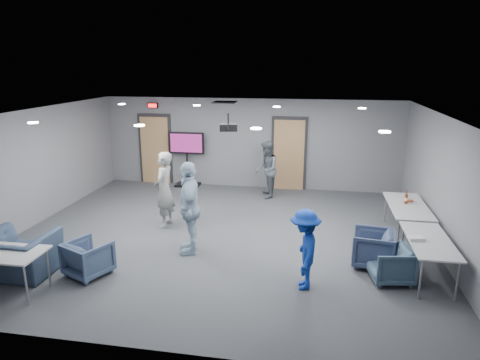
% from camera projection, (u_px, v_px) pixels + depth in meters
% --- Properties ---
extents(floor, '(9.00, 9.00, 0.00)m').
position_uv_depth(floor, '(222.00, 236.00, 9.50)').
color(floor, '#34363B').
rests_on(floor, ground).
extents(ceiling, '(9.00, 9.00, 0.00)m').
position_uv_depth(ceiling, '(220.00, 114.00, 8.78)').
color(ceiling, silver).
rests_on(ceiling, wall_back).
extents(wall_back, '(9.00, 0.02, 2.70)m').
position_uv_depth(wall_back, '(250.00, 144.00, 12.94)').
color(wall_back, slate).
rests_on(wall_back, floor).
extents(wall_front, '(9.00, 0.02, 2.70)m').
position_uv_depth(wall_front, '(151.00, 258.00, 5.34)').
color(wall_front, slate).
rests_on(wall_front, floor).
extents(wall_left, '(0.02, 8.00, 2.70)m').
position_uv_depth(wall_left, '(31.00, 168.00, 9.90)').
color(wall_left, slate).
rests_on(wall_left, floor).
extents(wall_right, '(0.02, 8.00, 2.70)m').
position_uv_depth(wall_right, '(445.00, 187.00, 8.38)').
color(wall_right, slate).
rests_on(wall_right, floor).
extents(door_left, '(1.06, 0.17, 2.24)m').
position_uv_depth(door_left, '(155.00, 150.00, 13.48)').
color(door_left, black).
rests_on(door_left, wall_back).
extents(door_right, '(1.06, 0.17, 2.24)m').
position_uv_depth(door_right, '(289.00, 154.00, 12.77)').
color(door_right, black).
rests_on(door_right, wall_back).
extents(exit_sign, '(0.32, 0.08, 0.16)m').
position_uv_depth(exit_sign, '(153.00, 105.00, 13.09)').
color(exit_sign, black).
rests_on(exit_sign, wall_back).
extents(hvac_diffuser, '(0.60, 0.60, 0.03)m').
position_uv_depth(hvac_diffuser, '(225.00, 102.00, 11.53)').
color(hvac_diffuser, black).
rests_on(hvac_diffuser, ceiling).
extents(downlights, '(6.18, 3.78, 0.02)m').
position_uv_depth(downlights, '(220.00, 114.00, 8.79)').
color(downlights, white).
rests_on(downlights, ceiling).
extents(person_a, '(0.46, 0.67, 1.78)m').
position_uv_depth(person_a, '(164.00, 190.00, 9.83)').
color(person_a, gray).
rests_on(person_a, floor).
extents(person_b, '(0.73, 0.88, 1.62)m').
position_uv_depth(person_b, '(266.00, 170.00, 12.03)').
color(person_b, '#545D65').
rests_on(person_b, floor).
extents(person_c, '(0.73, 1.18, 1.87)m').
position_uv_depth(person_c, '(190.00, 208.00, 8.47)').
color(person_c, '#A6C2D6').
rests_on(person_c, floor).
extents(person_d, '(0.57, 0.93, 1.39)m').
position_uv_depth(person_d, '(305.00, 249.00, 7.14)').
color(person_d, navy).
rests_on(person_d, floor).
extents(chair_right_b, '(0.85, 0.84, 0.69)m').
position_uv_depth(chair_right_b, '(373.00, 248.00, 8.02)').
color(chair_right_b, '#35405C').
rests_on(chair_right_b, floor).
extents(chair_right_c, '(0.80, 0.78, 0.64)m').
position_uv_depth(chair_right_c, '(391.00, 264.00, 7.46)').
color(chair_right_c, '#3C5468').
rests_on(chair_right_c, floor).
extents(chair_front_a, '(0.92, 0.93, 0.65)m').
position_uv_depth(chair_front_a, '(88.00, 258.00, 7.67)').
color(chair_front_a, '#3E4D6B').
rests_on(chair_front_a, floor).
extents(chair_front_b, '(1.21, 1.06, 0.78)m').
position_uv_depth(chair_front_b, '(18.00, 255.00, 7.66)').
color(chair_front_b, '#34425A').
rests_on(chair_front_b, floor).
extents(table_right_a, '(0.79, 1.89, 0.73)m').
position_uv_depth(table_right_a, '(408.00, 207.00, 9.28)').
color(table_right_a, '#B3B6B8').
rests_on(table_right_a, floor).
extents(table_right_b, '(0.71, 1.71, 0.73)m').
position_uv_depth(table_right_b, '(429.00, 242.00, 7.47)').
color(table_right_b, '#B3B6B8').
rests_on(table_right_b, floor).
extents(bottle_right, '(0.08, 0.08, 0.30)m').
position_uv_depth(bottle_right, '(406.00, 199.00, 9.35)').
color(bottle_right, '#5F2B10').
rests_on(bottle_right, table_right_a).
extents(snack_box, '(0.22, 0.18, 0.04)m').
position_uv_depth(snack_box, '(408.00, 200.00, 9.51)').
color(snack_box, '#C55031').
rests_on(snack_box, table_right_a).
extents(wrapper, '(0.28, 0.21, 0.06)m').
position_uv_depth(wrapper, '(416.00, 238.00, 7.44)').
color(wrapper, silver).
rests_on(wrapper, table_right_b).
extents(tv_stand, '(1.10, 0.52, 1.68)m').
position_uv_depth(tv_stand, '(187.00, 156.00, 13.13)').
color(tv_stand, black).
rests_on(tv_stand, floor).
extents(projector, '(0.43, 0.39, 0.36)m').
position_uv_depth(projector, '(228.00, 127.00, 9.00)').
color(projector, black).
rests_on(projector, ceiling).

